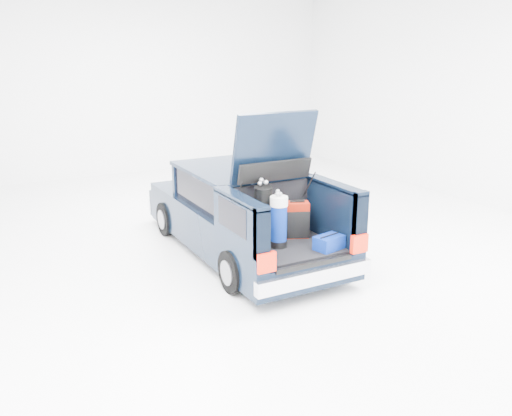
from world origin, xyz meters
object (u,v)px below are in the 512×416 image
car (239,213)px  red_suitcase (297,220)px  black_golf_bag (263,214)px  blue_golf_bag (279,221)px  blue_duffel (329,242)px

car → red_suitcase: bearing=-76.8°
black_golf_bag → blue_golf_bag: black_golf_bag is taller
red_suitcase → blue_duffel: size_ratio=1.25×
car → red_suitcase: size_ratio=8.18×
red_suitcase → black_golf_bag: size_ratio=0.60×
black_golf_bag → blue_duffel: size_ratio=2.09×
blue_duffel → blue_golf_bag: bearing=131.0°
red_suitcase → blue_golf_bag: size_ratio=0.68×
blue_golf_bag → black_golf_bag: bearing=113.0°
black_golf_bag → blue_duffel: 1.03m
black_golf_bag → blue_golf_bag: (0.11, -0.27, -0.05)m
red_suitcase → blue_duffel: bearing=-56.7°
red_suitcase → car: bearing=126.1°
car → blue_duffel: car is taller
blue_golf_bag → red_suitcase: bearing=28.7°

